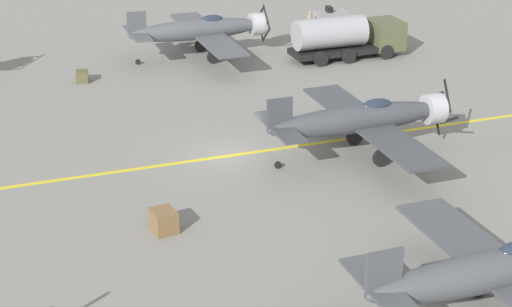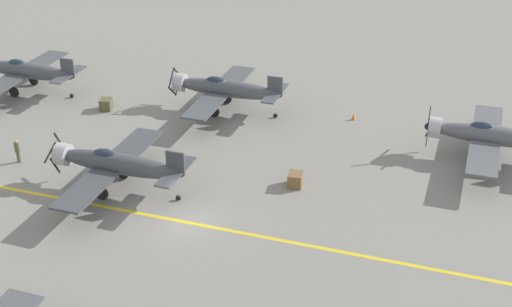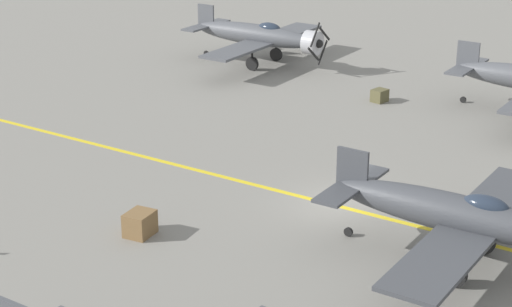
{
  "view_description": "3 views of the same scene",
  "coord_description": "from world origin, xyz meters",
  "px_view_note": "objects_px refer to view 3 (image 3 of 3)",
  "views": [
    {
      "loc": [
        38.09,
        -12.64,
        17.15
      ],
      "look_at": [
        4.53,
        -0.35,
        1.96
      ],
      "focal_mm": 60.0,
      "sensor_mm": 36.0,
      "label": 1
    },
    {
      "loc": [
        -34.8,
        -16.45,
        24.95
      ],
      "look_at": [
        4.08,
        -3.32,
        3.49
      ],
      "focal_mm": 50.0,
      "sensor_mm": 36.0,
      "label": 2
    },
    {
      "loc": [
        29.6,
        15.18,
        14.88
      ],
      "look_at": [
        0.54,
        -3.9,
        1.77
      ],
      "focal_mm": 60.0,
      "sensor_mm": 36.0,
      "label": 3
    }
  ],
  "objects_px": {
    "airplane_near_left": "(260,36)",
    "supply_crate_outboard": "(380,96)",
    "airplane_mid_center": "(464,216)",
    "supply_crate_mid_lane": "(140,224)"
  },
  "relations": [
    {
      "from": "airplane_near_left",
      "to": "supply_crate_mid_lane",
      "type": "distance_m",
      "value": 26.73
    },
    {
      "from": "airplane_near_left",
      "to": "supply_crate_outboard",
      "type": "height_order",
      "value": "airplane_near_left"
    },
    {
      "from": "airplane_near_left",
      "to": "supply_crate_outboard",
      "type": "relative_size",
      "value": 13.41
    },
    {
      "from": "supply_crate_mid_lane",
      "to": "supply_crate_outboard",
      "type": "height_order",
      "value": "supply_crate_mid_lane"
    },
    {
      "from": "airplane_near_left",
      "to": "supply_crate_outboard",
      "type": "distance_m",
      "value": 11.12
    },
    {
      "from": "airplane_near_left",
      "to": "supply_crate_mid_lane",
      "type": "xyz_separation_m",
      "value": [
        24.59,
        10.36,
        -1.53
      ]
    },
    {
      "from": "supply_crate_outboard",
      "to": "airplane_near_left",
      "type": "bearing_deg",
      "value": -107.3
    },
    {
      "from": "airplane_mid_center",
      "to": "supply_crate_outboard",
      "type": "relative_size",
      "value": 13.41
    },
    {
      "from": "airplane_near_left",
      "to": "supply_crate_outboard",
      "type": "bearing_deg",
      "value": 83.93
    },
    {
      "from": "airplane_near_left",
      "to": "supply_crate_mid_lane",
      "type": "relative_size",
      "value": 10.41
    }
  ]
}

